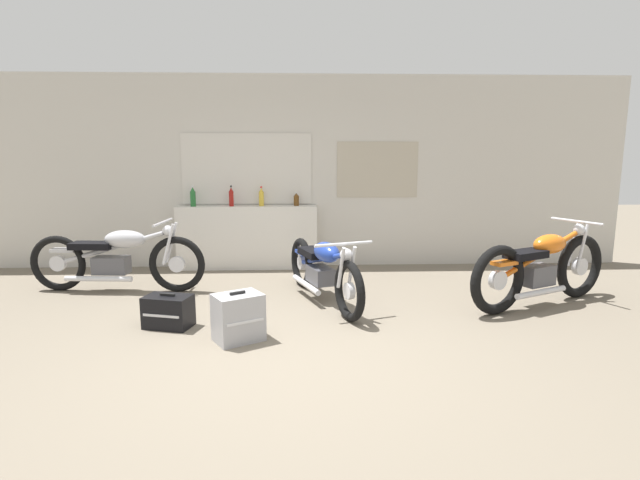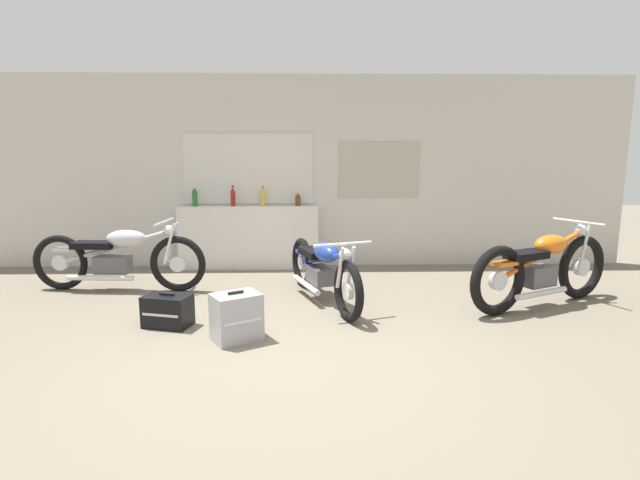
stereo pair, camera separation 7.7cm
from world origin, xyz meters
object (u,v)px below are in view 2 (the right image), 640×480
object	(u,v)px
bottle_center	(263,197)
motorcycle_blue	(322,268)
hard_case_silver	(236,317)
bottle_leftmost	(195,197)
bottle_right_center	(298,200)
bottle_left_center	(233,197)
motorcycle_silver	(118,257)
hard_case_black	(168,311)
motorcycle_orange	(543,268)

from	to	relation	value
bottle_center	motorcycle_blue	size ratio (longest dim) A/B	0.15
motorcycle_blue	hard_case_silver	distance (m)	1.44
bottle_leftmost	bottle_right_center	size ratio (longest dim) A/B	1.49
bottle_left_center	bottle_center	world-z (taller)	bottle_left_center
bottle_leftmost	bottle_right_center	world-z (taller)	bottle_leftmost
bottle_leftmost	motorcycle_blue	bearing A→B (deg)	-43.91
bottle_right_center	motorcycle_blue	bearing A→B (deg)	-80.29
motorcycle_silver	hard_case_silver	xyz separation A→B (m)	(1.68, -1.71, -0.21)
bottle_left_center	hard_case_silver	world-z (taller)	bottle_left_center
motorcycle_silver	hard_case_silver	distance (m)	2.41
motorcycle_silver	motorcycle_blue	distance (m)	2.55
motorcycle_silver	hard_case_black	xyz separation A→B (m)	(0.95, -1.33, -0.27)
bottle_leftmost	hard_case_black	bearing A→B (deg)	-84.40
hard_case_silver	bottle_right_center	bearing A→B (deg)	80.03
bottle_leftmost	hard_case_silver	bearing A→B (deg)	-71.40
motorcycle_blue	motorcycle_orange	world-z (taller)	motorcycle_orange
bottle_left_center	motorcycle_silver	xyz separation A→B (m)	(-1.26, -1.19, -0.63)
motorcycle_blue	bottle_leftmost	bearing A→B (deg)	136.09
bottle_leftmost	hard_case_silver	distance (m)	3.16
bottle_leftmost	hard_case_black	xyz separation A→B (m)	(0.25, -2.51, -0.90)
bottle_center	motorcycle_orange	size ratio (longest dim) A/B	0.15
bottle_center	motorcycle_blue	xyz separation A→B (m)	(0.81, -1.75, -0.65)
motorcycle_silver	hard_case_silver	world-z (taller)	motorcycle_silver
motorcycle_silver	hard_case_black	size ratio (longest dim) A/B	4.35
bottle_center	motorcycle_silver	bearing A→B (deg)	-144.27
bottle_right_center	motorcycle_blue	distance (m)	1.89
motorcycle_orange	bottle_center	bearing A→B (deg)	148.38
motorcycle_blue	bottle_center	bearing A→B (deg)	114.78
motorcycle_orange	hard_case_silver	bearing A→B (deg)	-163.93
motorcycle_silver	hard_case_black	distance (m)	1.65
bottle_left_center	bottle_right_center	size ratio (longest dim) A/B	1.48
hard_case_silver	bottle_left_center	bearing A→B (deg)	98.34
motorcycle_blue	bottle_left_center	bearing A→B (deg)	125.68
bottle_right_center	bottle_leftmost	bearing A→B (deg)	-178.63
hard_case_black	motorcycle_silver	bearing A→B (deg)	125.72
bottle_center	hard_case_silver	world-z (taller)	bottle_center
hard_case_black	hard_case_silver	xyz separation A→B (m)	(0.73, -0.38, 0.06)
bottle_left_center	hard_case_black	size ratio (longest dim) A/B	0.60
bottle_right_center	motorcycle_orange	world-z (taller)	bottle_right_center
motorcycle_blue	motorcycle_orange	distance (m)	2.43
bottle_right_center	motorcycle_silver	world-z (taller)	bottle_right_center
bottle_leftmost	motorcycle_silver	size ratio (longest dim) A/B	0.14
bottle_left_center	bottle_center	distance (m)	0.43
motorcycle_silver	motorcycle_orange	xyz separation A→B (m)	(4.92, -0.78, 0.01)
motorcycle_blue	motorcycle_silver	bearing A→B (deg)	167.82
bottle_right_center	motorcycle_orange	bearing A→B (deg)	-36.22
bottle_left_center	bottle_center	size ratio (longest dim) A/B	1.05
bottle_right_center	hard_case_black	world-z (taller)	bottle_right_center
bottle_left_center	hard_case_silver	size ratio (longest dim) A/B	0.58
bottle_leftmost	hard_case_silver	xyz separation A→B (m)	(0.97, -2.89, -0.84)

